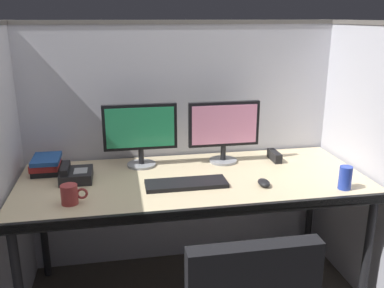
{
  "coord_description": "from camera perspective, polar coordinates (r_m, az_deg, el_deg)",
  "views": [
    {
      "loc": [
        -0.39,
        -1.8,
        1.59
      ],
      "look_at": [
        0.0,
        0.35,
        0.92
      ],
      "focal_mm": 38.86,
      "sensor_mm": 36.0,
      "label": 1
    }
  ],
  "objects": [
    {
      "name": "book_stack",
      "position": [
        2.51,
        -19.37,
        -2.63
      ],
      "size": [
        0.16,
        0.23,
        0.09
      ],
      "color": "black",
      "rests_on": "desk"
    },
    {
      "name": "keyboard_main",
      "position": [
        2.19,
        -0.8,
        -5.47
      ],
      "size": [
        0.43,
        0.15,
        0.02
      ],
      "primitive_type": "cube",
      "color": "black",
      "rests_on": "desk"
    },
    {
      "name": "soda_can",
      "position": [
        2.28,
        20.29,
        -4.37
      ],
      "size": [
        0.07,
        0.07,
        0.12
      ],
      "primitive_type": "cylinder",
      "color": "#263FB2",
      "rests_on": "desk"
    },
    {
      "name": "desk_phone",
      "position": [
        2.34,
        -15.73,
        -4.06
      ],
      "size": [
        0.17,
        0.19,
        0.09
      ],
      "color": "black",
      "rests_on": "desk"
    },
    {
      "name": "monitor_right",
      "position": [
        2.49,
        4.4,
        2.23
      ],
      "size": [
        0.43,
        0.17,
        0.37
      ],
      "color": "gray",
      "rests_on": "desk"
    },
    {
      "name": "desk",
      "position": [
        2.31,
        0.28,
        -5.89
      ],
      "size": [
        1.9,
        0.8,
        0.74
      ],
      "color": "beige",
      "rests_on": "ground"
    },
    {
      "name": "cubicle_partition_rear",
      "position": [
        2.7,
        -1.5,
        -0.22
      ],
      "size": [
        2.21,
        0.06,
        1.57
      ],
      "color": "silver",
      "rests_on": "ground"
    },
    {
      "name": "computer_mouse",
      "position": [
        2.22,
        9.83,
        -5.26
      ],
      "size": [
        0.06,
        0.1,
        0.04
      ],
      "color": "black",
      "rests_on": "desk"
    },
    {
      "name": "coffee_mug",
      "position": [
        2.06,
        -16.38,
        -6.65
      ],
      "size": [
        0.13,
        0.08,
        0.09
      ],
      "color": "#993333",
      "rests_on": "desk"
    },
    {
      "name": "red_stapler",
      "position": [
        2.62,
        11.25,
        -1.61
      ],
      "size": [
        0.04,
        0.15,
        0.06
      ],
      "primitive_type": "cube",
      "color": "black",
      "rests_on": "desk"
    },
    {
      "name": "monitor_left",
      "position": [
        2.44,
        -7.12,
        1.8
      ],
      "size": [
        0.43,
        0.17,
        0.37
      ],
      "color": "gray",
      "rests_on": "desk"
    },
    {
      "name": "cubicle_partition_right",
      "position": [
        2.57,
        23.1,
        -2.58
      ],
      "size": [
        0.06,
        1.41,
        1.57
      ],
      "color": "silver",
      "rests_on": "ground"
    }
  ]
}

